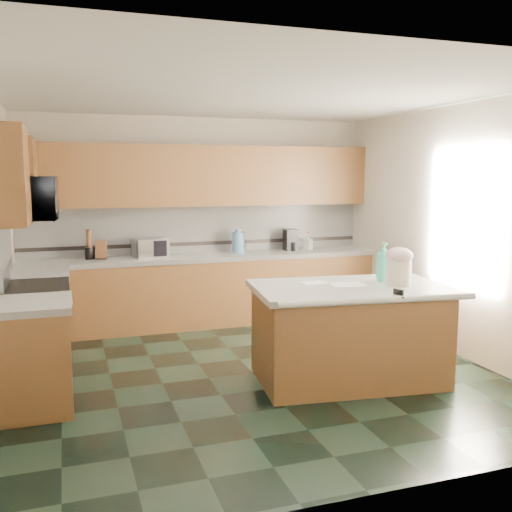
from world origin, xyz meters
name	(u,v)px	position (x,y,z in m)	size (l,w,h in m)	color
floor	(253,373)	(0.00, 0.00, 0.00)	(4.60, 4.60, 0.00)	black
ceiling	(253,93)	(0.00, 0.00, 2.70)	(4.60, 4.60, 0.00)	white
wall_back	(199,220)	(0.00, 2.32, 1.35)	(4.60, 0.04, 2.70)	beige
wall_front	(379,279)	(0.00, -2.32, 1.35)	(4.60, 0.04, 2.70)	beige
wall_right	(455,230)	(2.32, 0.00, 1.35)	(0.04, 4.60, 2.70)	beige
back_base_cab	(205,292)	(0.00, 2.00, 0.43)	(4.60, 0.60, 0.86)	#482B13
back_countertop	(205,257)	(0.00, 2.00, 0.89)	(4.60, 0.64, 0.06)	white
back_upper_cab	(201,176)	(0.00, 2.13, 1.94)	(4.60, 0.33, 0.78)	#482B13
back_backsplash	(199,229)	(0.00, 2.29, 1.24)	(4.60, 0.02, 0.63)	silver
back_accent_band	(200,243)	(0.00, 2.28, 1.04)	(4.60, 0.01, 0.05)	black
left_base_cab_rear	(40,316)	(-2.00, 1.29, 0.43)	(0.60, 0.82, 0.86)	#482B13
left_counter_rear	(38,275)	(-2.00, 1.29, 0.89)	(0.64, 0.82, 0.06)	white
left_base_cab_front	(34,359)	(-2.00, -0.24, 0.43)	(0.60, 0.72, 0.86)	#482B13
left_counter_front	(31,305)	(-2.00, -0.24, 0.89)	(0.64, 0.72, 0.06)	white
left_backsplash	(0,253)	(-2.29, 0.55, 1.24)	(0.02, 2.30, 0.63)	silver
left_accent_band	(2,273)	(-2.28, 0.55, 1.04)	(0.01, 2.30, 0.05)	black
left_upper_cab_rear	(20,176)	(-2.13, 1.42, 1.94)	(0.33, 1.09, 0.78)	#482B13
left_upper_cab_front	(5,176)	(-2.13, -0.24, 1.94)	(0.33, 0.72, 0.78)	#482B13
range_body	(37,335)	(-2.00, 0.50, 0.44)	(0.60, 0.76, 0.88)	#B7B7BC
range_oven_door	(69,336)	(-1.71, 0.50, 0.40)	(0.02, 0.68, 0.55)	black
range_cooktop	(35,287)	(-2.00, 0.50, 0.90)	(0.62, 0.78, 0.04)	black
range_handle	(71,297)	(-1.68, 0.50, 0.78)	(0.02, 0.02, 0.66)	#B7B7BC
range_backguard	(4,276)	(-2.26, 0.50, 1.02)	(0.06, 0.76, 0.18)	#B7B7BC
microwave	(30,198)	(-2.00, 0.50, 1.73)	(0.73, 0.50, 0.41)	#B7B7BC
island_base	(349,336)	(0.80, -0.47, 0.43)	(1.69, 0.96, 0.86)	#482B13
island_top	(350,289)	(0.80, -0.47, 0.89)	(1.79, 1.06, 0.06)	white
island_bullnose	(379,300)	(0.80, -1.00, 0.89)	(0.06, 0.06, 1.79)	white
treat_jar	(399,272)	(1.24, -0.60, 1.04)	(0.23, 0.23, 0.24)	beige
treat_jar_lid	(399,256)	(1.24, -0.60, 1.20)	(0.25, 0.25, 0.16)	beige
treat_jar_knob	(399,250)	(1.24, -0.60, 1.25)	(0.03, 0.03, 0.08)	tan
treat_jar_knob_end_l	(395,250)	(1.20, -0.60, 1.25)	(0.04, 0.04, 0.04)	tan
treat_jar_knob_end_r	(403,250)	(1.28, -0.60, 1.25)	(0.04, 0.04, 0.04)	tan
soap_bottle_island	(384,262)	(1.22, -0.36, 1.11)	(0.14, 0.15, 0.38)	#37BA9A
paper_sheet_a	(348,285)	(0.80, -0.43, 0.92)	(0.31, 0.23, 0.00)	white
paper_sheet_b	(315,283)	(0.55, -0.24, 0.92)	(0.24, 0.18, 0.00)	white
clamp_body	(398,294)	(1.00, -0.98, 0.93)	(0.03, 0.09, 0.08)	black
clamp_handle	(402,297)	(1.00, -1.04, 0.91)	(0.01, 0.01, 0.06)	black
knife_block	(101,250)	(-1.29, 2.05, 1.04)	(0.13, 0.11, 0.23)	#472814
utensil_crock	(90,253)	(-1.43, 2.08, 1.00)	(0.12, 0.12, 0.15)	black
utensil_bundle	(89,238)	(-1.43, 2.08, 1.18)	(0.07, 0.07, 0.22)	#472814
toaster_oven	(150,248)	(-0.69, 2.05, 1.04)	(0.41, 0.28, 0.24)	#B7B7BC
toaster_oven_door	(152,249)	(-0.69, 1.92, 1.04)	(0.37, 0.01, 0.20)	black
paper_towel	(238,244)	(0.49, 2.10, 1.04)	(0.10, 0.10, 0.24)	white
paper_towel_base	(238,252)	(0.49, 2.10, 0.93)	(0.16, 0.16, 0.01)	#B7B7BC
water_jug	(239,243)	(0.48, 2.06, 1.06)	(0.17, 0.17, 0.28)	#578FB8
water_jug_neck	(239,231)	(0.48, 2.06, 1.22)	(0.08, 0.08, 0.04)	#578FB8
coffee_maker	(291,240)	(1.24, 2.08, 1.07)	(0.17, 0.19, 0.29)	black
coffee_carafe	(292,246)	(1.24, 2.04, 0.98)	(0.12, 0.12, 0.12)	black
soap_bottle_back	(308,242)	(1.48, 2.05, 1.03)	(0.10, 0.10, 0.22)	white
soap_back_cap	(308,233)	(1.48, 2.05, 1.16)	(0.02, 0.02, 0.03)	red
window_light_proxy	(466,218)	(2.29, -0.20, 1.50)	(0.02, 1.40, 1.10)	white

